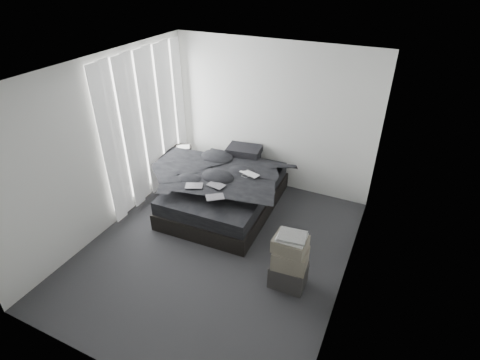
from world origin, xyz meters
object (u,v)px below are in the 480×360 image
at_px(laptop, 248,171).
at_px(box_lower, 288,274).
at_px(side_stand, 184,162).
at_px(bed, 225,199).

relative_size(laptop, box_lower, 0.74).
relative_size(side_stand, box_lower, 1.39).
relative_size(bed, side_stand, 3.31).
bearing_deg(bed, laptop, 7.50).
xyz_separation_m(laptop, side_stand, (-1.56, 0.50, -0.45)).
height_order(bed, laptop, laptop).
relative_size(laptop, side_stand, 0.53).
bearing_deg(side_stand, box_lower, -33.22).
bearing_deg(laptop, side_stand, 178.09).
height_order(bed, side_stand, side_stand).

